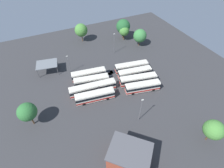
# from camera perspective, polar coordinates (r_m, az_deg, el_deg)

# --- Properties ---
(ground_plane) EXTENTS (96.86, 96.86, 0.00)m
(ground_plane) POSITION_cam_1_polar(r_m,az_deg,el_deg) (59.02, 1.10, 0.02)
(ground_plane) COLOR #333335
(bus_row0_slot0) EXTENTS (12.88, 4.73, 3.46)m
(bus_row0_slot0) POSITION_cam_1_polar(r_m,az_deg,el_deg) (63.70, 6.74, 5.88)
(bus_row0_slot0) COLOR silver
(bus_row0_slot0) RESTS_ON ground_plane
(bus_row0_slot1) EXTENTS (12.57, 4.47, 3.46)m
(bus_row0_slot1) POSITION_cam_1_polar(r_m,az_deg,el_deg) (61.19, 7.83, 3.83)
(bus_row0_slot1) COLOR silver
(bus_row0_slot1) RESTS_ON ground_plane
(bus_row0_slot2) EXTENTS (13.21, 5.24, 3.46)m
(bus_row0_slot2) POSITION_cam_1_polar(r_m,az_deg,el_deg) (58.73, 9.03, 1.54)
(bus_row0_slot2) COLOR silver
(bus_row0_slot2) RESTS_ON ground_plane
(bus_row0_slot3) EXTENTS (12.10, 4.96, 3.46)m
(bus_row0_slot3) POSITION_cam_1_polar(r_m,az_deg,el_deg) (56.43, 10.48, -0.94)
(bus_row0_slot3) COLOR silver
(bus_row0_slot3) RESTS_ON ground_plane
(bus_row1_slot0) EXTENTS (12.56, 4.25, 3.46)m
(bus_row1_slot0) POSITION_cam_1_polar(r_m,az_deg,el_deg) (60.55, -7.98, 3.28)
(bus_row1_slot0) COLOR silver
(bus_row1_slot0) RESTS_ON ground_plane
(bus_row1_slot1) EXTENTS (12.30, 4.68, 3.46)m
(bus_row1_slot1) POSITION_cam_1_polar(r_m,az_deg,el_deg) (57.95, -7.08, 1.09)
(bus_row1_slot1) COLOR silver
(bus_row1_slot1) RESTS_ON ground_plane
(bus_row1_slot2) EXTENTS (15.75, 4.32, 3.46)m
(bus_row1_slot2) POSITION_cam_1_polar(r_m,az_deg,el_deg) (55.46, -6.58, -1.37)
(bus_row1_slot2) COLOR silver
(bus_row1_slot2) RESTS_ON ground_plane
(bus_row1_slot3) EXTENTS (12.74, 4.32, 3.46)m
(bus_row1_slot3) POSITION_cam_1_polar(r_m,az_deg,el_deg) (52.99, -5.91, -4.16)
(bus_row1_slot3) COLOR silver
(bus_row1_slot3) RESTS_ON ground_plane
(depot_building) EXTENTS (11.47, 11.43, 6.76)m
(depot_building) POSITION_cam_1_polar(r_m,az_deg,el_deg) (41.25, 5.89, -23.85)
(depot_building) COLOR #99422D
(depot_building) RESTS_ON ground_plane
(maintenance_shelter) EXTENTS (8.42, 6.97, 3.87)m
(maintenance_shelter) POSITION_cam_1_polar(r_m,az_deg,el_deg) (66.18, -21.58, 6.36)
(maintenance_shelter) COLOR slate
(maintenance_shelter) RESTS_ON ground_plane
(lamp_post_near_entrance) EXTENTS (0.56, 0.28, 9.12)m
(lamp_post_near_entrance) POSITION_cam_1_polar(r_m,az_deg,el_deg) (46.21, 9.86, -8.64)
(lamp_post_near_entrance) COLOR slate
(lamp_post_near_entrance) RESTS_ON ground_plane
(lamp_post_mid_lot) EXTENTS (0.56, 0.28, 9.10)m
(lamp_post_mid_lot) POSITION_cam_1_polar(r_m,az_deg,el_deg) (71.33, 0.74, 14.00)
(lamp_post_mid_lot) COLOR slate
(lamp_post_mid_lot) RESTS_ON ground_plane
(lamp_post_far_corner) EXTENTS (0.56, 0.28, 7.38)m
(lamp_post_far_corner) POSITION_cam_1_polar(r_m,az_deg,el_deg) (63.28, -14.76, 6.87)
(lamp_post_far_corner) COLOR slate
(lamp_post_far_corner) RESTS_ON ground_plane
(tree_northwest) EXTENTS (5.85, 5.85, 8.60)m
(tree_northwest) POSITION_cam_1_polar(r_m,az_deg,el_deg) (80.81, -10.60, 17.78)
(tree_northwest) COLOR brown
(tree_northwest) RESTS_ON ground_plane
(tree_north_edge) EXTENTS (6.55, 6.55, 9.20)m
(tree_north_edge) POSITION_cam_1_polar(r_m,az_deg,el_deg) (82.49, 3.87, 19.21)
(tree_north_edge) COLOR brown
(tree_north_edge) RESTS_ON ground_plane
(tree_northeast) EXTENTS (4.68, 4.68, 7.08)m
(tree_northeast) POSITION_cam_1_polar(r_m,az_deg,el_deg) (81.23, 4.20, 17.81)
(tree_northeast) COLOR brown
(tree_northeast) RESTS_ON ground_plane
(tree_east_edge) EXTENTS (5.04, 5.04, 7.56)m
(tree_east_edge) POSITION_cam_1_polar(r_m,az_deg,el_deg) (49.06, 31.68, -13.27)
(tree_east_edge) COLOR brown
(tree_east_edge) RESTS_ON ground_plane
(tree_west_edge) EXTENTS (5.85, 5.85, 7.87)m
(tree_west_edge) POSITION_cam_1_polar(r_m,az_deg,el_deg) (77.55, 9.60, 16.08)
(tree_west_edge) COLOR brown
(tree_west_edge) RESTS_ON ground_plane
(tree_south_edge) EXTENTS (5.08, 5.08, 8.16)m
(tree_south_edge) POSITION_cam_1_polar(r_m,az_deg,el_deg) (49.67, -27.22, -8.57)
(tree_south_edge) COLOR brown
(tree_south_edge) RESTS_ON ground_plane
(puddle_front_lane) EXTENTS (1.48, 1.48, 0.01)m
(puddle_front_lane) POSITION_cam_1_polar(r_m,az_deg,el_deg) (67.26, 7.39, 6.25)
(puddle_front_lane) COLOR black
(puddle_front_lane) RESTS_ON ground_plane
(puddle_back_corner) EXTENTS (3.07, 3.07, 0.01)m
(puddle_back_corner) POSITION_cam_1_polar(r_m,az_deg,el_deg) (63.57, -0.94, 3.99)
(puddle_back_corner) COLOR black
(puddle_back_corner) RESTS_ON ground_plane
(puddle_near_shelter) EXTENTS (3.02, 3.02, 0.01)m
(puddle_near_shelter) POSITION_cam_1_polar(r_m,az_deg,el_deg) (62.34, -1.12, 3.00)
(puddle_near_shelter) COLOR black
(puddle_near_shelter) RESTS_ON ground_plane
(puddle_between_rows) EXTENTS (2.44, 2.44, 0.01)m
(puddle_between_rows) POSITION_cam_1_polar(r_m,az_deg,el_deg) (63.89, 0.32, 4.25)
(puddle_between_rows) COLOR black
(puddle_between_rows) RESTS_ON ground_plane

